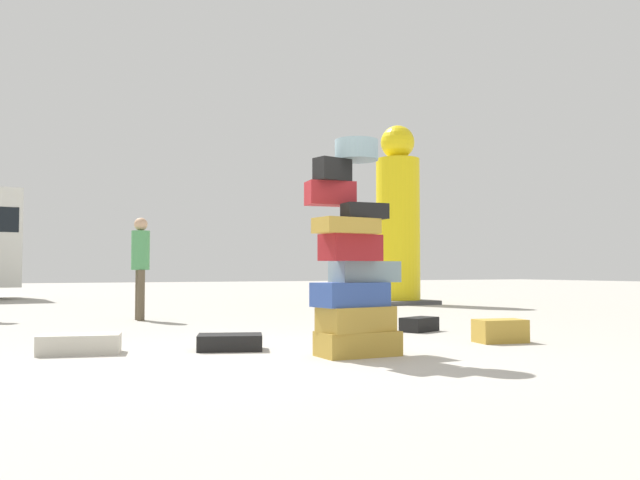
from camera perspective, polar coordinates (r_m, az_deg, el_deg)
name	(u,v)px	position (r m, az deg, el deg)	size (l,w,h in m)	color
ground_plane	(314,358)	(6.35, -0.50, -10.19)	(80.00, 80.00, 0.00)	#ADA89E
suitcase_tower	(353,269)	(6.42, 2.90, -2.55)	(1.00, 0.66, 2.12)	#B28C33
suitcase_cream_behind_tower	(80,344)	(7.05, -20.14, -8.48)	(0.78, 0.38, 0.19)	beige
suitcase_tan_white_trunk	(500,331)	(7.93, 15.37, -7.62)	(0.57, 0.34, 0.27)	#B28C33
suitcase_black_foreground_far	(230,342)	(6.99, -7.82, -8.78)	(0.66, 0.41, 0.17)	black
suitcase_black_foreground_near	(419,324)	(9.11, 8.61, -7.25)	(0.54, 0.31, 0.19)	black
person_bearded_onlooker	(140,259)	(11.36, -15.32, -1.59)	(0.30, 0.34, 1.71)	brown
yellow_dummy_statue	(398,224)	(16.40, 6.78, 1.40)	(1.51, 1.51, 4.44)	yellow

